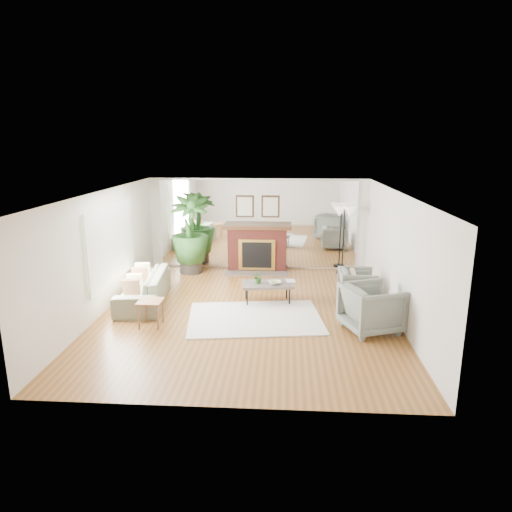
# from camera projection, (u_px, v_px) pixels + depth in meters

# --- Properties ---
(ground) EXTENTS (7.00, 7.00, 0.00)m
(ground) POSITION_uv_depth(u_px,v_px,m) (248.00, 313.00, 9.50)
(ground) COLOR brown
(ground) RESTS_ON ground
(wall_left) EXTENTS (0.02, 7.00, 2.50)m
(wall_left) POSITION_uv_depth(u_px,v_px,m) (103.00, 252.00, 9.39)
(wall_left) COLOR silver
(wall_left) RESTS_ON ground
(wall_right) EXTENTS (0.02, 7.00, 2.50)m
(wall_right) POSITION_uv_depth(u_px,v_px,m) (398.00, 257.00, 9.01)
(wall_right) COLOR silver
(wall_right) RESTS_ON ground
(wall_back) EXTENTS (6.00, 0.02, 2.50)m
(wall_back) POSITION_uv_depth(u_px,v_px,m) (258.00, 224.00, 12.58)
(wall_back) COLOR silver
(wall_back) RESTS_ON ground
(mirror_panel) EXTENTS (5.40, 0.04, 2.40)m
(mirror_panel) POSITION_uv_depth(u_px,v_px,m) (258.00, 224.00, 12.56)
(mirror_panel) COLOR silver
(mirror_panel) RESTS_ON wall_back
(window_panel) EXTENTS (0.04, 2.40, 1.50)m
(window_panel) POSITION_uv_depth(u_px,v_px,m) (111.00, 243.00, 9.75)
(window_panel) COLOR #B2E09E
(window_panel) RESTS_ON wall_left
(fireplace) EXTENTS (1.85, 0.83, 2.05)m
(fireplace) POSITION_uv_depth(u_px,v_px,m) (257.00, 247.00, 12.50)
(fireplace) COLOR maroon
(fireplace) RESTS_ON ground
(area_rug) EXTENTS (2.86, 2.22, 0.03)m
(area_rug) POSITION_uv_depth(u_px,v_px,m) (255.00, 318.00, 9.18)
(area_rug) COLOR white
(area_rug) RESTS_ON ground
(coffee_table) EXTENTS (1.19, 0.79, 0.44)m
(coffee_table) POSITION_uv_depth(u_px,v_px,m) (267.00, 285.00, 10.04)
(coffee_table) COLOR #695D53
(coffee_table) RESTS_ON ground
(sofa) EXTENTS (1.15, 2.37, 0.67)m
(sofa) POSITION_uv_depth(u_px,v_px,m) (144.00, 287.00, 10.07)
(sofa) COLOR gray
(sofa) RESTS_ON ground
(armchair_back) EXTENTS (0.81, 0.79, 0.73)m
(armchair_back) POSITION_uv_depth(u_px,v_px,m) (357.00, 285.00, 10.11)
(armchair_back) COLOR gray
(armchair_back) RESTS_ON ground
(armchair_front) EXTENTS (1.26, 1.24, 0.90)m
(armchair_front) POSITION_uv_depth(u_px,v_px,m) (372.00, 308.00, 8.50)
(armchair_front) COLOR gray
(armchair_front) RESTS_ON ground
(side_table) EXTENTS (0.45, 0.45, 0.52)m
(side_table) POSITION_uv_depth(u_px,v_px,m) (150.00, 305.00, 8.72)
(side_table) COLOR #9C653E
(side_table) RESTS_ON ground
(potted_ficus) EXTENTS (1.18, 1.18, 2.11)m
(potted_ficus) POSITION_uv_depth(u_px,v_px,m) (190.00, 232.00, 12.15)
(potted_ficus) COLOR #29241E
(potted_ficus) RESTS_ON ground
(floor_lamp) EXTENTS (0.59, 0.33, 1.80)m
(floor_lamp) POSITION_uv_depth(u_px,v_px,m) (344.00, 217.00, 11.98)
(floor_lamp) COLOR black
(floor_lamp) RESTS_ON ground
(tabletop_plant) EXTENTS (0.30, 0.28, 0.27)m
(tabletop_plant) POSITION_uv_depth(u_px,v_px,m) (258.00, 277.00, 9.98)
(tabletop_plant) COLOR #366525
(tabletop_plant) RESTS_ON coffee_table
(fruit_bowl) EXTENTS (0.35, 0.35, 0.07)m
(fruit_bowl) POSITION_uv_depth(u_px,v_px,m) (275.00, 283.00, 9.93)
(fruit_bowl) COLOR #9C653E
(fruit_bowl) RESTS_ON coffee_table
(book) EXTENTS (0.24, 0.29, 0.02)m
(book) POSITION_uv_depth(u_px,v_px,m) (286.00, 281.00, 10.12)
(book) COLOR #9C653E
(book) RESTS_ON coffee_table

